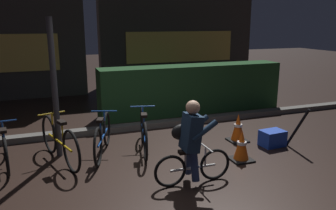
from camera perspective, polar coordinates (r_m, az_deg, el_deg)
The scene contains 14 objects.
ground_plane at distance 5.57m, azimuth 0.22°, elevation -10.60°, with size 40.00×40.00×0.00m, color black.
sidewalk_curb at distance 7.52m, azimuth -5.69°, elevation -3.61°, with size 12.00×0.24×0.12m, color #56544F.
hedge_row at distance 8.79m, azimuth 4.12°, elevation 2.70°, with size 4.80×0.70×1.23m, color #214723.
storefront_right at distance 12.89m, azimuth 1.76°, elevation 13.89°, with size 5.88×0.54×4.67m.
street_post at distance 6.05m, azimuth -18.45°, elevation 2.52°, with size 0.10×0.10×2.38m, color #2D2D33.
parked_bike_left_mid at distance 6.18m, azimuth -25.62°, elevation -6.32°, with size 0.46×1.50×0.70m.
parked_bike_center_left at distance 5.98m, azimuth -17.70°, elevation -5.83°, with size 0.58×1.67×0.80m.
parked_bike_center_right at distance 6.12m, azimuth -10.88°, elevation -5.17°, with size 0.59×1.53×0.74m.
parked_bike_right_mid at distance 6.24m, azimuth -4.07°, elevation -4.47°, with size 0.50×1.63×0.77m.
traffic_cone_near at distance 5.93m, azimuth 12.22°, elevation -6.70°, with size 0.36×0.36×0.54m.
traffic_cone_far at distance 6.84m, azimuth 11.63°, elevation -3.77°, with size 0.36×0.36×0.56m.
blue_crate at distance 6.78m, azimuth 17.07°, elevation -5.32°, with size 0.44×0.32×0.30m, color #193DB7.
cyclist at distance 4.89m, azimuth 3.88°, elevation -6.23°, with size 1.19×0.52×1.25m.
closed_umbrella at distance 6.74m, azimuth 20.85°, elevation -3.57°, with size 0.05×0.05×0.85m, color black.
Camera 1 is at (-1.78, -4.75, 2.30)m, focal length 36.44 mm.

